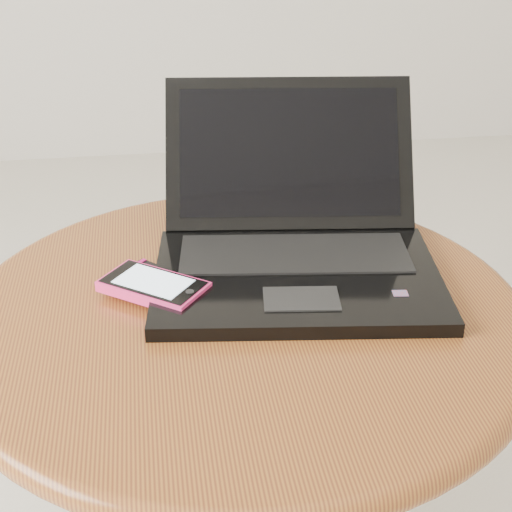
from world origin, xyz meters
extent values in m
cylinder|color=#4F2B14|center=(0.10, 0.01, 0.27)|extent=(0.11, 0.11, 0.47)
cylinder|color=#632E17|center=(0.10, 0.01, 0.52)|extent=(0.64, 0.64, 0.03)
torus|color=#632E17|center=(0.10, 0.01, 0.52)|extent=(0.67, 0.67, 0.03)
cube|color=black|center=(0.17, 0.04, 0.54)|extent=(0.37, 0.28, 0.02)
cube|color=black|center=(0.17, 0.09, 0.55)|extent=(0.30, 0.14, 0.00)
cube|color=black|center=(0.16, -0.02, 0.55)|extent=(0.09, 0.06, 0.00)
cube|color=red|center=(0.27, -0.03, 0.55)|extent=(0.02, 0.02, 0.00)
cube|color=black|center=(0.19, 0.22, 0.64)|extent=(0.35, 0.16, 0.18)
cube|color=black|center=(0.19, 0.21, 0.64)|extent=(0.31, 0.13, 0.15)
cube|color=black|center=(0.00, 0.06, 0.54)|extent=(0.11, 0.11, 0.01)
cube|color=#C50F67|center=(-0.04, 0.10, 0.54)|extent=(0.04, 0.04, 0.00)
cube|color=#FF2F7B|center=(-0.01, 0.03, 0.55)|extent=(0.14, 0.13, 0.01)
cube|color=black|center=(-0.01, 0.03, 0.56)|extent=(0.13, 0.12, 0.00)
cube|color=silver|center=(-0.01, 0.03, 0.56)|extent=(0.10, 0.09, 0.00)
cylinder|color=black|center=(0.03, 0.00, 0.56)|extent=(0.01, 0.01, 0.00)
camera|label=1|loc=(0.00, -0.76, 1.00)|focal=54.13mm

